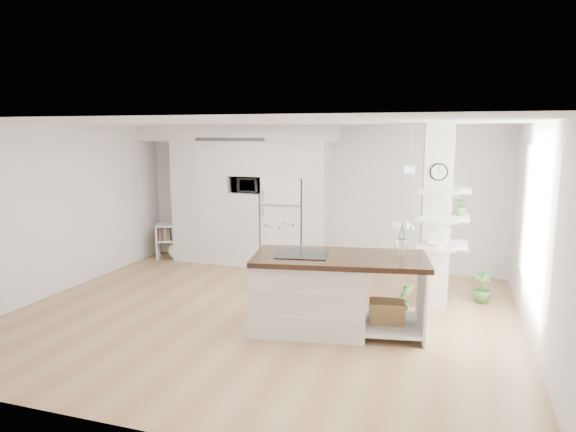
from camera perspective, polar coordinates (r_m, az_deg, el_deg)
name	(u,v)px	position (r m, az deg, el deg)	size (l,w,h in m)	color
floor	(262,315)	(7.44, -2.93, -10.94)	(7.00, 6.00, 0.01)	#A28157
room	(261,185)	(7.02, -3.05, 3.42)	(7.04, 6.04, 2.72)	white
cabinet_wall	(240,188)	(10.06, -5.31, 3.17)	(4.00, 0.71, 2.70)	silver
refrigerator	(286,222)	(9.83, -0.27, -0.64)	(0.78, 0.69, 1.75)	white
column	(443,218)	(7.74, 16.80, -0.17)	(0.69, 0.90, 2.70)	silver
window	(535,221)	(6.97, 25.77, -0.48)	(2.40, 2.40, 0.00)	white
pendant_light	(388,168)	(6.73, 11.10, 5.27)	(0.12, 0.12, 0.10)	white
kitchen_island	(319,291)	(6.79, 3.52, -8.33)	(2.37, 1.42, 1.57)	silver
bookshelf	(174,244)	(10.75, -12.59, -3.06)	(0.69, 0.55, 0.72)	silver
floor_plant_a	(404,299)	(7.51, 12.73, -8.97)	(0.27, 0.22, 0.49)	#386D2B
floor_plant_b	(482,287)	(8.43, 20.77, -7.41)	(0.27, 0.27, 0.48)	#386D2B
microwave	(248,185)	(9.94, -4.49, 3.48)	(0.54, 0.37, 0.30)	#2D2D2D
shelf_plant	(461,205)	(7.89, 18.71, 1.18)	(0.27, 0.23, 0.30)	#386D2B
decor_bowl	(435,244)	(7.58, 16.04, -3.02)	(0.22, 0.22, 0.05)	white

